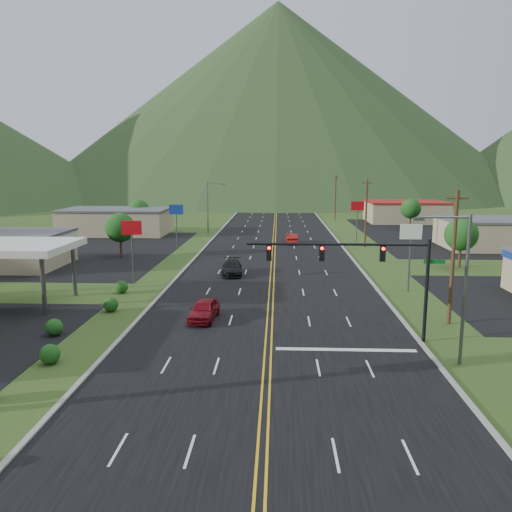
{
  "coord_description": "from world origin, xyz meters",
  "views": [
    {
      "loc": [
        0.57,
        -18.74,
        11.58
      ],
      "look_at": [
        -1.19,
        21.16,
        4.5
      ],
      "focal_mm": 35.0,
      "sensor_mm": 36.0,
      "label": 1
    }
  ],
  "objects_px": {
    "streetlight_west": "(209,204)",
    "gas_canopy": "(11,248)",
    "car_red_far": "(292,239)",
    "traffic_signal": "(367,263)",
    "car_dark_mid": "(232,268)",
    "car_red_near": "(204,310)",
    "streetlight_east": "(460,280)"
  },
  "relations": [
    {
      "from": "streetlight_west",
      "to": "car_dark_mid",
      "type": "height_order",
      "value": "streetlight_west"
    },
    {
      "from": "gas_canopy",
      "to": "car_red_near",
      "type": "height_order",
      "value": "gas_canopy"
    },
    {
      "from": "gas_canopy",
      "to": "car_dark_mid",
      "type": "bearing_deg",
      "value": 35.6
    },
    {
      "from": "traffic_signal",
      "to": "gas_canopy",
      "type": "relative_size",
      "value": 1.31
    },
    {
      "from": "streetlight_east",
      "to": "car_red_far",
      "type": "relative_size",
      "value": 1.91
    },
    {
      "from": "traffic_signal",
      "to": "car_red_far",
      "type": "height_order",
      "value": "traffic_signal"
    },
    {
      "from": "streetlight_west",
      "to": "car_red_far",
      "type": "distance_m",
      "value": 19.38
    },
    {
      "from": "streetlight_east",
      "to": "streetlight_west",
      "type": "height_order",
      "value": "same"
    },
    {
      "from": "streetlight_west",
      "to": "car_red_near",
      "type": "distance_m",
      "value": 52.5
    },
    {
      "from": "streetlight_east",
      "to": "car_red_near",
      "type": "xyz_separation_m",
      "value": [
        -16.23,
        8.1,
        -4.4
      ]
    },
    {
      "from": "streetlight_west",
      "to": "gas_canopy",
      "type": "height_order",
      "value": "streetlight_west"
    },
    {
      "from": "car_red_near",
      "to": "car_red_far",
      "type": "relative_size",
      "value": 0.98
    },
    {
      "from": "streetlight_west",
      "to": "car_red_far",
      "type": "height_order",
      "value": "streetlight_west"
    },
    {
      "from": "car_red_near",
      "to": "car_red_far",
      "type": "xyz_separation_m",
      "value": [
        7.78,
        39.7,
        -0.01
      ]
    },
    {
      "from": "streetlight_east",
      "to": "traffic_signal",
      "type": "bearing_deg",
      "value": 139.61
    },
    {
      "from": "car_dark_mid",
      "to": "car_red_far",
      "type": "distance_m",
      "value": 24.28
    },
    {
      "from": "gas_canopy",
      "to": "car_red_far",
      "type": "bearing_deg",
      "value": 55.38
    },
    {
      "from": "streetlight_west",
      "to": "traffic_signal",
      "type": "bearing_deg",
      "value": -72.03
    },
    {
      "from": "traffic_signal",
      "to": "car_dark_mid",
      "type": "relative_size",
      "value": 2.49
    },
    {
      "from": "traffic_signal",
      "to": "car_red_far",
      "type": "distance_m",
      "value": 44.21
    },
    {
      "from": "streetlight_west",
      "to": "car_red_near",
      "type": "height_order",
      "value": "streetlight_west"
    },
    {
      "from": "streetlight_east",
      "to": "gas_canopy",
      "type": "relative_size",
      "value": 0.9
    },
    {
      "from": "traffic_signal",
      "to": "streetlight_west",
      "type": "height_order",
      "value": "streetlight_west"
    },
    {
      "from": "streetlight_east",
      "to": "gas_canopy",
      "type": "bearing_deg",
      "value": 160.12
    },
    {
      "from": "car_red_far",
      "to": "streetlight_east",
      "type": "bearing_deg",
      "value": 98.1
    },
    {
      "from": "traffic_signal",
      "to": "streetlight_west",
      "type": "relative_size",
      "value": 1.46
    },
    {
      "from": "traffic_signal",
      "to": "car_red_far",
      "type": "xyz_separation_m",
      "value": [
        -3.76,
        43.81,
        -4.55
      ]
    },
    {
      "from": "traffic_signal",
      "to": "gas_canopy",
      "type": "height_order",
      "value": "traffic_signal"
    },
    {
      "from": "car_red_far",
      "to": "car_red_near",
      "type": "bearing_deg",
      "value": 76.99
    },
    {
      "from": "streetlight_east",
      "to": "gas_canopy",
      "type": "distance_m",
      "value": 35.28
    },
    {
      "from": "gas_canopy",
      "to": "car_dark_mid",
      "type": "relative_size",
      "value": 1.9
    },
    {
      "from": "gas_canopy",
      "to": "car_red_far",
      "type": "xyz_separation_m",
      "value": [
        24.72,
        35.8,
        -4.09
      ]
    }
  ]
}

